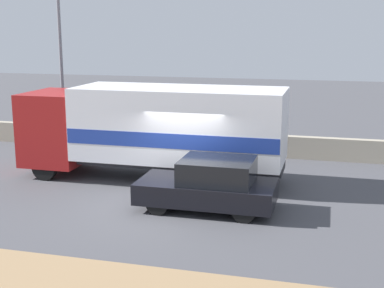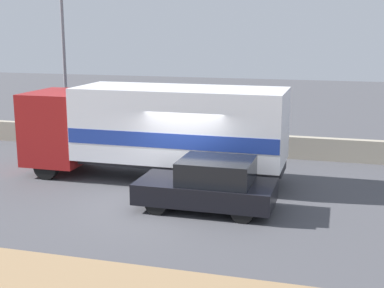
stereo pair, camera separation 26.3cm
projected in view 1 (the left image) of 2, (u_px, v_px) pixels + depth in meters
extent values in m
plane|color=#47474C|center=(173.00, 204.00, 15.47)|extent=(80.00, 80.00, 0.00)
cube|color=#A39984|center=(220.00, 143.00, 21.67)|extent=(60.00, 0.35, 0.87)
cylinder|color=slate|center=(61.00, 68.00, 22.33)|extent=(0.14, 0.14, 6.77)
cube|color=maroon|center=(59.00, 127.00, 18.67)|extent=(1.96, 2.50, 2.47)
cube|color=black|center=(33.00, 112.00, 18.81)|extent=(0.06, 2.12, 1.09)
cube|color=#2D2D33|center=(180.00, 162.00, 17.79)|extent=(6.85, 1.40, 0.25)
cube|color=white|center=(180.00, 124.00, 17.51)|extent=(6.85, 2.55, 2.35)
cube|color=navy|center=(180.00, 133.00, 17.58)|extent=(6.81, 2.57, 0.47)
cylinder|color=black|center=(45.00, 168.00, 17.91)|extent=(0.85, 0.28, 0.85)
cylinder|color=black|center=(75.00, 153.00, 19.95)|extent=(0.85, 0.28, 0.85)
cylinder|color=black|center=(229.00, 181.00, 16.34)|extent=(0.85, 0.28, 0.85)
cylinder|color=black|center=(241.00, 164.00, 18.38)|extent=(0.85, 0.28, 0.85)
cylinder|color=black|center=(186.00, 178.00, 16.68)|extent=(0.85, 0.28, 0.85)
cylinder|color=black|center=(202.00, 161.00, 18.72)|extent=(0.85, 0.28, 0.85)
cube|color=black|center=(207.00, 191.00, 14.96)|extent=(3.84, 1.81, 0.58)
cube|color=black|center=(217.00, 171.00, 14.75)|extent=(2.00, 1.67, 0.65)
cylinder|color=black|center=(157.00, 204.00, 14.56)|extent=(0.62, 0.20, 0.62)
cylinder|color=black|center=(174.00, 188.00, 16.05)|extent=(0.62, 0.20, 0.62)
cylinder|color=black|center=(244.00, 211.00, 13.97)|extent=(0.62, 0.20, 0.62)
cylinder|color=black|center=(253.00, 194.00, 15.45)|extent=(0.62, 0.20, 0.62)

